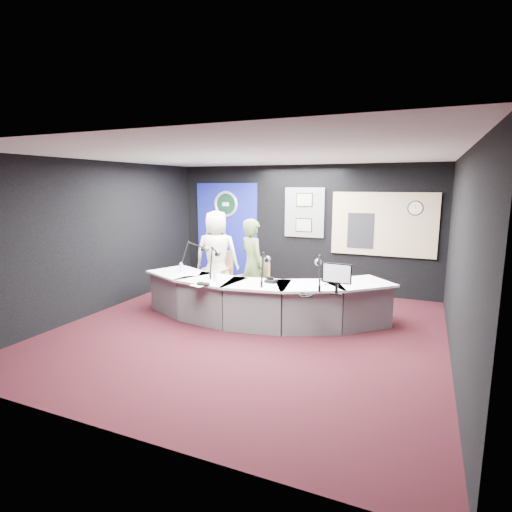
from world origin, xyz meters
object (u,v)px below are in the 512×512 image
at_px(person_woman, 252,265).
at_px(armchair_right, 252,287).
at_px(broadcast_desk, 258,300).
at_px(armchair_left, 217,275).
at_px(person_man, 217,255).

bearing_deg(person_woman, armchair_right, 37.11).
xyz_separation_m(broadcast_desk, armchair_left, (-1.35, 0.97, 0.11)).
bearing_deg(armchair_right, person_woman, 34.34).
height_order(broadcast_desk, person_man, person_man).
distance_m(broadcast_desk, person_woman, 0.80).
bearing_deg(broadcast_desk, person_woman, 122.83).
distance_m(armchair_right, person_man, 1.20).
height_order(armchair_left, person_woman, person_woman).
bearing_deg(person_man, person_woman, 140.67).
height_order(armchair_left, armchair_right, armchair_left).
bearing_deg(person_woman, person_man, 13.46).
xyz_separation_m(armchair_right, person_woman, (0.00, 0.00, 0.43)).
relative_size(armchair_left, person_woman, 0.56).
relative_size(armchair_right, person_woman, 0.51).
bearing_deg(broadcast_desk, person_man, 144.21).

